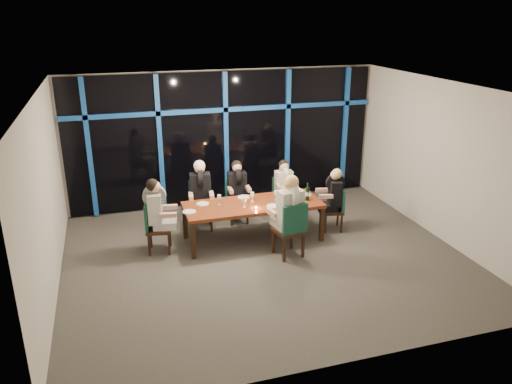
{
  "coord_description": "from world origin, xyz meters",
  "views": [
    {
      "loc": [
        -2.5,
        -7.62,
        4.18
      ],
      "look_at": [
        0.0,
        0.6,
        1.05
      ],
      "focal_mm": 35.0,
      "sensor_mm": 36.0,
      "label": 1
    }
  ],
  "objects_px": {
    "diner_far_mid": "(237,183)",
    "diner_end_right": "(333,190)",
    "diner_far_right": "(284,181)",
    "dining_table": "(253,207)",
    "chair_far_mid": "(237,198)",
    "wine_bottle": "(307,193)",
    "chair_near_mid": "(291,227)",
    "diner_far_left": "(200,185)",
    "chair_far_left": "(201,202)",
    "water_pitcher": "(290,197)",
    "chair_end_right": "(336,207)",
    "chair_far_right": "(283,195)",
    "diner_near_mid": "(289,204)",
    "chair_end_left": "(154,225)",
    "diner_end_left": "(157,205)"
  },
  "relations": [
    {
      "from": "chair_far_mid",
      "to": "wine_bottle",
      "type": "distance_m",
      "value": 1.63
    },
    {
      "from": "chair_far_mid",
      "to": "water_pitcher",
      "type": "xyz_separation_m",
      "value": [
        0.77,
        -1.11,
        0.34
      ]
    },
    {
      "from": "chair_far_right",
      "to": "chair_near_mid",
      "type": "height_order",
      "value": "chair_near_mid"
    },
    {
      "from": "diner_far_right",
      "to": "water_pitcher",
      "type": "height_order",
      "value": "diner_far_right"
    },
    {
      "from": "diner_far_mid",
      "to": "diner_end_right",
      "type": "distance_m",
      "value": 1.95
    },
    {
      "from": "water_pitcher",
      "to": "diner_far_mid",
      "type": "bearing_deg",
      "value": 132.92
    },
    {
      "from": "diner_far_left",
      "to": "water_pitcher",
      "type": "xyz_separation_m",
      "value": [
        1.56,
        -0.91,
        -0.09
      ]
    },
    {
      "from": "chair_far_left",
      "to": "diner_near_mid",
      "type": "xyz_separation_m",
      "value": [
        1.26,
        -1.7,
        0.46
      ]
    },
    {
      "from": "chair_far_left",
      "to": "chair_far_right",
      "type": "relative_size",
      "value": 1.12
    },
    {
      "from": "chair_end_left",
      "to": "diner_end_right",
      "type": "bearing_deg",
      "value": -80.27
    },
    {
      "from": "diner_far_mid",
      "to": "wine_bottle",
      "type": "relative_size",
      "value": 2.48
    },
    {
      "from": "diner_near_mid",
      "to": "chair_far_mid",
      "type": "bearing_deg",
      "value": -85.94
    },
    {
      "from": "chair_near_mid",
      "to": "diner_far_mid",
      "type": "distance_m",
      "value": 1.91
    },
    {
      "from": "chair_far_left",
      "to": "water_pitcher",
      "type": "bearing_deg",
      "value": -25.8
    },
    {
      "from": "chair_end_left",
      "to": "wine_bottle",
      "type": "bearing_deg",
      "value": -82.9
    },
    {
      "from": "chair_near_mid",
      "to": "diner_near_mid",
      "type": "relative_size",
      "value": 1.03
    },
    {
      "from": "diner_far_left",
      "to": "wine_bottle",
      "type": "relative_size",
      "value": 2.67
    },
    {
      "from": "chair_end_right",
      "to": "diner_end_right",
      "type": "relative_size",
      "value": 1.03
    },
    {
      "from": "chair_end_left",
      "to": "diner_end_right",
      "type": "height_order",
      "value": "diner_end_right"
    },
    {
      "from": "chair_near_mid",
      "to": "diner_far_right",
      "type": "bearing_deg",
      "value": -116.52
    },
    {
      "from": "diner_far_left",
      "to": "diner_far_right",
      "type": "height_order",
      "value": "diner_far_left"
    },
    {
      "from": "diner_end_left",
      "to": "diner_far_left",
      "type": "bearing_deg",
      "value": -39.74
    },
    {
      "from": "diner_far_mid",
      "to": "diner_near_mid",
      "type": "distance_m",
      "value": 1.8
    },
    {
      "from": "chair_far_right",
      "to": "water_pitcher",
      "type": "relative_size",
      "value": 4.73
    },
    {
      "from": "chair_end_left",
      "to": "diner_far_left",
      "type": "relative_size",
      "value": 1.01
    },
    {
      "from": "chair_near_mid",
      "to": "diner_end_right",
      "type": "bearing_deg",
      "value": -154.48
    },
    {
      "from": "diner_far_left",
      "to": "diner_far_right",
      "type": "xyz_separation_m",
      "value": [
        1.78,
        0.05,
        -0.1
      ]
    },
    {
      "from": "diner_far_left",
      "to": "water_pitcher",
      "type": "relative_size",
      "value": 5.17
    },
    {
      "from": "dining_table",
      "to": "chair_far_mid",
      "type": "xyz_separation_m",
      "value": [
        -0.05,
        1.0,
        -0.18
      ]
    },
    {
      "from": "dining_table",
      "to": "diner_far_mid",
      "type": "bearing_deg",
      "value": 93.62
    },
    {
      "from": "diner_end_right",
      "to": "diner_far_mid",
      "type": "bearing_deg",
      "value": -105.89
    },
    {
      "from": "diner_far_right",
      "to": "dining_table",
      "type": "bearing_deg",
      "value": -135.21
    },
    {
      "from": "diner_end_left",
      "to": "wine_bottle",
      "type": "xyz_separation_m",
      "value": [
        2.83,
        -0.16,
        -0.03
      ]
    },
    {
      "from": "chair_far_left",
      "to": "water_pitcher",
      "type": "height_order",
      "value": "chair_far_left"
    },
    {
      "from": "water_pitcher",
      "to": "dining_table",
      "type": "bearing_deg",
      "value": 177.25
    },
    {
      "from": "diner_end_left",
      "to": "diner_end_right",
      "type": "xyz_separation_m",
      "value": [
        3.44,
        -0.03,
        -0.08
      ]
    },
    {
      "from": "diner_far_right",
      "to": "diner_near_mid",
      "type": "distance_m",
      "value": 1.75
    },
    {
      "from": "chair_far_left",
      "to": "water_pitcher",
      "type": "xyz_separation_m",
      "value": [
        1.55,
        -1.0,
        0.3
      ]
    },
    {
      "from": "dining_table",
      "to": "chair_far_left",
      "type": "relative_size",
      "value": 2.67
    },
    {
      "from": "chair_far_left",
      "to": "diner_far_right",
      "type": "distance_m",
      "value": 1.8
    },
    {
      "from": "wine_bottle",
      "to": "chair_far_mid",
      "type": "bearing_deg",
      "value": 134.41
    },
    {
      "from": "dining_table",
      "to": "chair_far_left",
      "type": "distance_m",
      "value": 1.23
    },
    {
      "from": "diner_far_right",
      "to": "diner_end_right",
      "type": "distance_m",
      "value": 1.12
    },
    {
      "from": "chair_near_mid",
      "to": "diner_far_left",
      "type": "height_order",
      "value": "diner_far_left"
    },
    {
      "from": "chair_far_left",
      "to": "chair_far_mid",
      "type": "distance_m",
      "value": 0.79
    },
    {
      "from": "chair_far_right",
      "to": "diner_far_right",
      "type": "relative_size",
      "value": 1.03
    },
    {
      "from": "dining_table",
      "to": "diner_end_right",
      "type": "relative_size",
      "value": 3.05
    },
    {
      "from": "wine_bottle",
      "to": "diner_far_right",
      "type": "bearing_deg",
      "value": 96.68
    },
    {
      "from": "chair_end_right",
      "to": "water_pitcher",
      "type": "height_order",
      "value": "water_pitcher"
    },
    {
      "from": "chair_far_left",
      "to": "chair_near_mid",
      "type": "bearing_deg",
      "value": -47.53
    }
  ]
}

